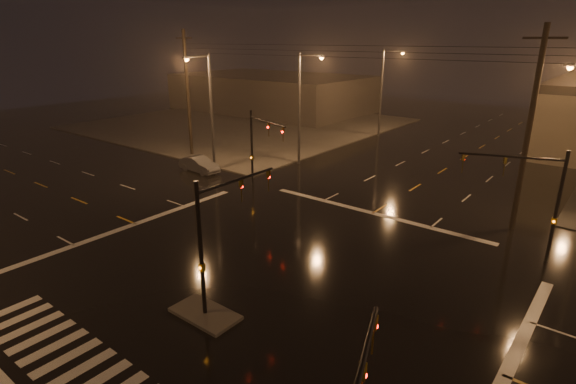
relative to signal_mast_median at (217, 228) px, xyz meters
name	(u,v)px	position (x,y,z in m)	size (l,w,h in m)	color
ground	(267,278)	(0.00, 3.07, -3.75)	(140.00, 140.00, 0.00)	black
sidewalk_nw	(244,123)	(-30.00, 33.07, -3.69)	(36.00, 36.00, 0.12)	#44413C
median_island	(205,314)	(0.00, -0.93, -3.68)	(3.00, 1.60, 0.15)	#44413C
crosswalk	(96,382)	(0.00, -5.93, -3.75)	(15.00, 2.60, 0.01)	beige
stop_bar_far	(373,213)	(0.00, 14.07, -3.75)	(16.00, 0.50, 0.01)	beige
commercial_block	(272,93)	(-35.00, 45.07, -0.95)	(30.00, 18.00, 5.60)	#423D3A
signal_mast_median	(217,228)	(0.00, 0.00, 0.00)	(0.25, 4.59, 6.00)	black
signal_mast_ne	(536,191)	(9.50, 13.21, 0.04)	(4.84, 1.86, 6.00)	black
signal_mast_nw	(258,141)	(-9.50, 13.21, 0.04)	(4.84, 1.86, 6.00)	black
streetlight_1	(302,102)	(-11.18, 21.07, 2.05)	(2.77, 0.32, 10.00)	#38383A
streetlight_2	(384,87)	(-11.18, 37.07, 2.05)	(2.77, 0.32, 10.00)	#38383A
streetlight_5	(208,105)	(-16.00, 14.26, 2.05)	(0.32, 2.77, 10.00)	#38383A
utility_pole_0	(188,93)	(-22.00, 17.07, 2.38)	(2.20, 0.32, 12.00)	black
utility_pole_1	(529,131)	(8.00, 17.07, 2.38)	(2.20, 0.32, 12.00)	black
car_crossing	(199,164)	(-16.75, 13.48, -3.07)	(1.44, 4.13, 1.36)	slate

